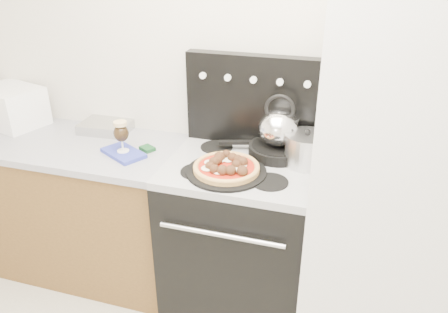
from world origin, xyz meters
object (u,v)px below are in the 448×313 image
at_px(base_cabinet, 73,207).
at_px(pizza, 226,166).
at_px(pizza_pan, 226,171).
at_px(skillet, 277,150).
at_px(fridge, 385,180).
at_px(toaster_oven, 12,106).
at_px(tea_kettle, 279,125).
at_px(stock_pot, 306,150).
at_px(beer_glass, 122,136).
at_px(stove_body, 240,239).
at_px(oven_mitt, 123,153).

height_order(base_cabinet, pizza, pizza).
bearing_deg(pizza_pan, skillet, 53.21).
distance_m(fridge, toaster_oven, 2.24).
xyz_separation_m(toaster_oven, tea_kettle, (1.69, -0.00, 0.07)).
distance_m(pizza, stock_pot, 0.42).
distance_m(base_cabinet, pizza_pan, 1.18).
bearing_deg(skillet, toaster_oven, 179.90).
bearing_deg(pizza, fridge, 6.98).
bearing_deg(beer_glass, stove_body, 4.05).
distance_m(toaster_oven, pizza_pan, 1.52).
bearing_deg(tea_kettle, skillet, -165.45).
height_order(oven_mitt, pizza, pizza).
bearing_deg(toaster_oven, tea_kettle, 16.31).
bearing_deg(beer_glass, pizza_pan, -6.57).
distance_m(beer_glass, pizza, 0.61).
xyz_separation_m(fridge, oven_mitt, (-1.35, -0.02, -0.04)).
xyz_separation_m(base_cabinet, pizza, (1.06, -0.14, 0.53)).
relative_size(toaster_oven, skillet, 1.24).
relative_size(base_cabinet, fridge, 0.76).
xyz_separation_m(oven_mitt, pizza_pan, (0.61, -0.07, 0.02)).
distance_m(fridge, tea_kettle, 0.59).
distance_m(oven_mitt, pizza, 0.61).
xyz_separation_m(stove_body, skillet, (0.16, 0.16, 0.51)).
relative_size(fridge, oven_mitt, 7.61).
height_order(fridge, skillet, fridge).
bearing_deg(pizza, stove_body, 68.93).
bearing_deg(base_cabinet, skillet, 5.91).
height_order(base_cabinet, skillet, skillet).
relative_size(fridge, pizza_pan, 4.75).
bearing_deg(toaster_oven, stock_pot, 14.26).
distance_m(skillet, tea_kettle, 0.15).
bearing_deg(skillet, oven_mitt, -166.02).
bearing_deg(base_cabinet, oven_mitt, -8.94).
xyz_separation_m(base_cabinet, beer_glass, (0.45, -0.07, 0.58)).
height_order(fridge, tea_kettle, fridge).
relative_size(pizza_pan, pizza, 1.22).
height_order(base_cabinet, oven_mitt, oven_mitt).
relative_size(oven_mitt, beer_glass, 1.41).
bearing_deg(stock_pot, pizza_pan, -150.34).
relative_size(base_cabinet, toaster_oven, 3.81).
bearing_deg(fridge, skillet, 161.53).
bearing_deg(base_cabinet, tea_kettle, 5.91).
bearing_deg(skillet, stove_body, -135.52).
bearing_deg(pizza_pan, pizza, 0.00).
xyz_separation_m(pizza_pan, tea_kettle, (0.20, 0.27, 0.17)).
bearing_deg(pizza, skillet, 53.21).
height_order(stove_body, oven_mitt, oven_mitt).
bearing_deg(stock_pot, stove_body, -164.23).
bearing_deg(toaster_oven, fridge, 11.70).
bearing_deg(stock_pot, tea_kettle, 157.08).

